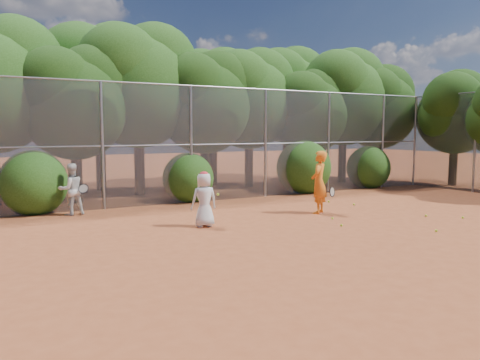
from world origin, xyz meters
TOP-DOWN VIEW (x-y plane):
  - ground at (0.00, 0.00)m, footprint 80.00×80.00m
  - fence_back at (-0.12, 6.00)m, footprint 20.05×0.09m
  - fence_side at (10.00, 3.00)m, footprint 0.09×6.09m
  - tree_2 at (-4.45, 7.83)m, footprint 3.99×3.47m
  - tree_3 at (-1.94, 8.84)m, footprint 4.89×4.26m
  - tree_4 at (0.55, 8.24)m, footprint 4.19×3.64m
  - tree_5 at (3.06, 9.04)m, footprint 4.51×3.92m
  - tree_6 at (5.55, 8.03)m, footprint 3.86×3.36m
  - tree_7 at (8.06, 8.64)m, footprint 4.77×4.14m
  - tree_8 at (10.05, 8.34)m, footprint 4.25×3.70m
  - tree_10 at (-2.93, 11.05)m, footprint 5.15×4.48m
  - tree_11 at (2.06, 10.64)m, footprint 4.64×4.03m
  - tree_12 at (6.56, 11.24)m, footprint 5.02×4.37m
  - tree_13 at (11.45, 5.03)m, footprint 3.86×3.36m
  - bush_0 at (-6.00, 6.30)m, footprint 2.00×2.00m
  - bush_1 at (-1.00, 6.30)m, footprint 1.80×1.80m
  - bush_2 at (4.00, 6.30)m, footprint 2.20×2.20m
  - bush_3 at (7.50, 6.30)m, footprint 1.90×1.90m
  - player_yellow at (1.49, 2.13)m, footprint 0.91×0.78m
  - player_teen at (-2.34, 1.98)m, footprint 0.71×0.48m
  - player_white at (-5.07, 5.40)m, footprint 0.90×0.81m
  - ball_0 at (1.22, 1.16)m, footprint 0.07×0.07m
  - ball_1 at (3.14, 3.65)m, footprint 0.07×0.07m
  - ball_2 at (2.39, -1.35)m, footprint 0.07×0.07m
  - ball_3 at (3.87, 0.18)m, footprint 0.07×0.07m
  - ball_4 at (0.79, 0.28)m, footprint 0.07×0.07m
  - ball_5 at (3.47, 2.75)m, footprint 0.07×0.07m
  - ball_6 at (4.52, -0.53)m, footprint 0.07×0.07m

SIDE VIEW (x-z plane):
  - ground at x=0.00m, z-range 0.00..0.00m
  - ball_0 at x=1.22m, z-range 0.00..0.07m
  - ball_1 at x=3.14m, z-range 0.00..0.07m
  - ball_2 at x=2.39m, z-range 0.00..0.07m
  - ball_3 at x=3.87m, z-range 0.00..0.07m
  - ball_4 at x=0.79m, z-range 0.00..0.07m
  - ball_5 at x=3.47m, z-range 0.00..0.07m
  - ball_6 at x=4.52m, z-range 0.00..0.07m
  - player_teen at x=-2.34m, z-range 0.00..1.44m
  - player_white at x=-5.07m, z-range 0.00..1.52m
  - bush_1 at x=-1.00m, z-range 0.00..1.80m
  - player_yellow at x=1.49m, z-range 0.00..1.88m
  - bush_3 at x=7.50m, z-range 0.00..1.90m
  - bush_0 at x=-6.00m, z-range 0.00..2.00m
  - bush_2 at x=4.00m, z-range 0.00..2.20m
  - fence_side at x=10.00m, z-range 0.04..4.06m
  - fence_back at x=-0.12m, z-range 0.04..4.06m
  - tree_6 at x=5.55m, z-range 0.82..6.11m
  - tree_13 at x=11.45m, z-range 0.82..6.11m
  - tree_2 at x=-4.45m, z-range 0.85..6.32m
  - tree_4 at x=0.55m, z-range 0.89..6.62m
  - tree_8 at x=10.05m, z-range 0.91..6.73m
  - tree_5 at x=3.06m, z-range 0.96..7.13m
  - tree_11 at x=2.06m, z-range 0.99..7.34m
  - tree_7 at x=8.06m, z-range 1.02..7.54m
  - tree_3 at x=-1.94m, z-range 1.04..7.75m
  - tree_12 at x=6.56m, z-range 1.07..7.95m
  - tree_10 at x=-2.93m, z-range 1.10..8.16m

